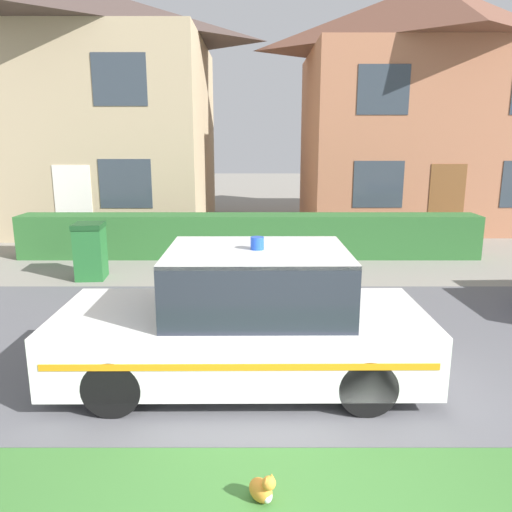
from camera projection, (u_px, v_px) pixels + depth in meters
The scene contains 7 objects.
road_strip at pixel (281, 339), 7.03m from camera, with size 28.00×5.12×0.01m, color #5B5B60.
garden_hedge at pixel (250, 236), 11.92m from camera, with size 10.86×0.81×1.02m, color #2D662D.
police_car at pixel (247, 321), 5.66m from camera, with size 4.14×1.74×1.69m.
cat at pixel (263, 489), 3.84m from camera, with size 0.25×0.31×0.27m.
house_left at pixel (78, 107), 15.95m from camera, with size 8.63×6.78×7.45m.
house_right at pixel (426, 106), 16.12m from camera, with size 7.91×5.88×7.52m.
wheelie_bin at pixel (91, 251), 10.01m from camera, with size 0.62×0.68×1.13m.
Camera 1 is at (-0.35, -2.98, 2.73)m, focal length 35.00 mm.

